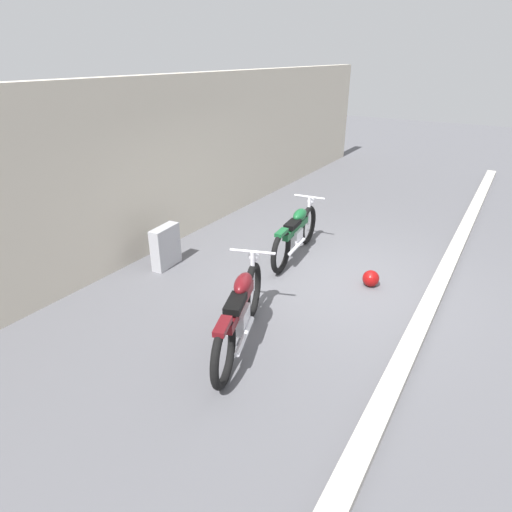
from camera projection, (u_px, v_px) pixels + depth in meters
ground_plane at (333, 280)px, 7.06m from camera, size 40.00×40.00×0.00m
building_wall at (167, 163)px, 8.04m from camera, size 18.00×0.30×3.05m
curb_strip at (431, 302)px, 6.31m from camera, size 18.00×0.24×0.12m
stone_marker at (166, 247)px, 7.39m from camera, size 0.61×0.25×0.73m
helmet at (371, 278)px, 6.84m from camera, size 0.26×0.26×0.26m
motorcycle_maroon at (240, 311)px, 5.32m from camera, size 2.13×0.95×1.00m
motorcycle_green at (296, 233)px, 7.72m from camera, size 2.12×0.59×0.95m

